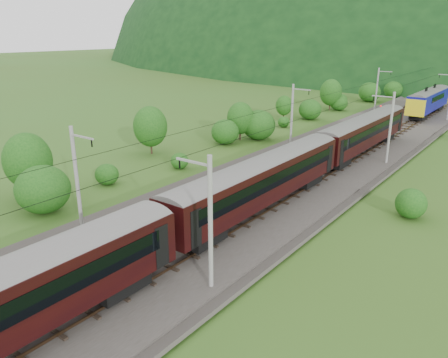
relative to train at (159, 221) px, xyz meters
The scene contains 14 objects.
ground 4.31m from the train, behind, with size 600.00×600.00×0.00m, color #3C571B.
railbed 11.09m from the train, 103.15° to the left, with size 14.00×220.00×0.30m, color #38332D.
track_left 11.78m from the train, 115.04° to the left, with size 2.40×220.00×0.27m.
track_right 10.76m from the train, 90.00° to the left, with size 2.40×220.00×0.27m.
catenary_left 33.39m from the train, 104.79° to the left, with size 2.54×192.28×8.00m.
catenary_right 32.50m from the train, 83.42° to the left, with size 2.54×192.28×8.00m.
overhead_wires 11.13m from the train, 103.15° to the left, with size 4.83×198.00×0.03m.
mountain_ridge 324.28m from the train, 112.18° to the left, with size 336.00×280.00×132.00m, color black.
train is the anchor object (origin of this frame).
hazard_post_near 47.03m from the train, 93.29° to the left, with size 0.16×0.16×1.53m, color red.
hazard_post_far 38.02m from the train, 92.54° to the left, with size 0.15×0.15×1.42m, color red.
signal 60.14m from the train, 95.84° to the left, with size 0.23×0.23×2.04m.
vegetation_left 26.79m from the train, 128.42° to the left, with size 13.85×145.26×6.55m.
vegetation_right 20.55m from the train, 57.81° to the left, with size 4.85×92.38×2.69m.
Camera 1 is at (20.30, -17.36, 14.53)m, focal length 35.00 mm.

